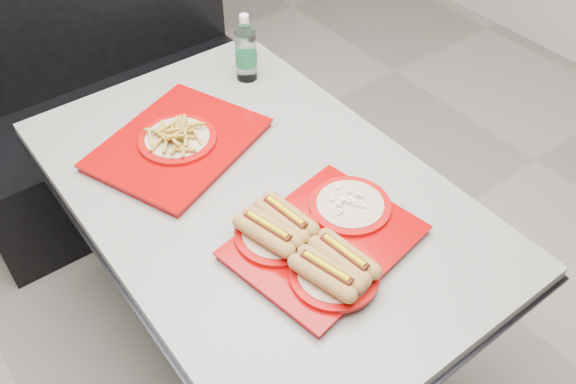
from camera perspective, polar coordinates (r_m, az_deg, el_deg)
ground at (r=2.30m, az=-2.20°, el=-13.14°), size 6.00×6.00×0.00m
diner_table at (r=1.83m, az=-2.69°, el=-3.29°), size 0.92×1.42×0.75m
booth_bench at (r=2.71m, az=-16.14°, el=7.96°), size 1.30×0.57×1.35m
tray_near at (r=1.53m, az=2.91°, el=-4.47°), size 0.50×0.42×0.10m
tray_far at (r=1.85m, az=-10.27°, el=4.74°), size 0.58×0.52×0.09m
water_bottle at (r=2.09m, az=-3.97°, el=12.97°), size 0.07×0.07×0.24m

